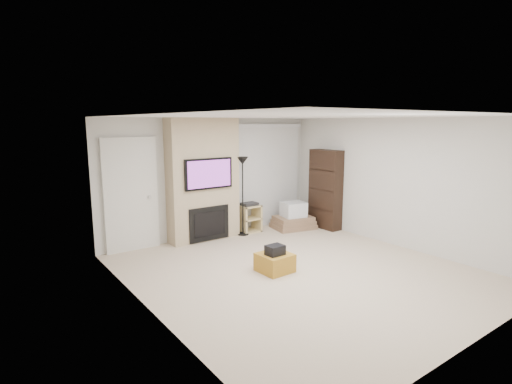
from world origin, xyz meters
TOP-DOWN VIEW (x-y plane):
  - floor at (0.00, 0.00)m, footprint 5.00×5.50m
  - ceiling at (0.00, 0.00)m, footprint 5.00×5.50m
  - wall_back at (0.00, 2.75)m, footprint 5.00×0.00m
  - wall_front at (0.00, -2.75)m, footprint 5.00×0.00m
  - wall_left at (-2.50, 0.00)m, footprint 0.00×5.50m
  - wall_right at (2.50, 0.00)m, footprint 0.00×5.50m
  - hvac_vent at (0.40, 0.80)m, footprint 0.35×0.18m
  - ottoman at (-0.33, 0.23)m, footprint 0.51×0.51m
  - black_bag at (-0.36, 0.19)m, footprint 0.29×0.23m
  - fireplace_wall at (-0.35, 2.54)m, footprint 1.50×0.47m
  - entry_door at (-1.80, 2.71)m, footprint 1.02×0.11m
  - vertical_blinds at (1.40, 2.70)m, footprint 1.98×0.10m
  - floor_lamp at (0.48, 2.34)m, footprint 0.25×0.25m
  - av_stand at (0.73, 2.45)m, footprint 0.45×0.38m
  - box_stack at (1.72, 2.10)m, footprint 1.03×0.86m
  - bookshelf at (2.34, 1.71)m, footprint 0.30×0.80m

SIDE VIEW (x-z plane):
  - floor at x=0.00m, z-range 0.00..0.00m
  - ottoman at x=-0.33m, z-range 0.00..0.30m
  - box_stack at x=1.72m, z-range -0.07..0.54m
  - av_stand at x=0.73m, z-range 0.02..0.68m
  - black_bag at x=-0.36m, z-range 0.30..0.46m
  - bookshelf at x=2.34m, z-range 0.00..1.80m
  - entry_door at x=-1.80m, z-range -0.02..2.12m
  - fireplace_wall at x=-0.35m, z-range -0.01..2.49m
  - wall_back at x=0.00m, z-range 0.00..2.50m
  - wall_front at x=0.00m, z-range 0.00..2.50m
  - wall_left at x=-2.50m, z-range 0.00..2.50m
  - wall_right at x=2.50m, z-range 0.00..2.50m
  - vertical_blinds at x=1.40m, z-range 0.09..2.46m
  - floor_lamp at x=0.48m, z-range 0.49..2.18m
  - hvac_vent at x=0.40m, z-range 2.49..2.50m
  - ceiling at x=0.00m, z-range 2.50..2.50m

